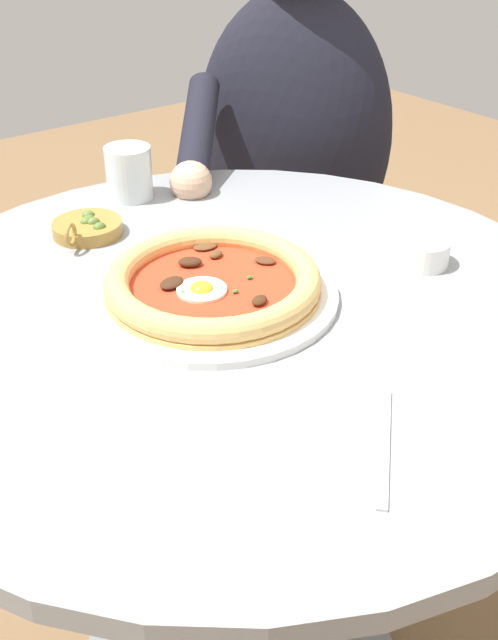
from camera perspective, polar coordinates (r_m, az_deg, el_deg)
name	(u,v)px	position (r m, az deg, el deg)	size (l,w,h in m)	color
dining_table	(238,431)	(1.05, -0.89, -8.57)	(0.92, 0.92, 0.73)	gray
pizza_on_plate	(213,285)	(0.92, -2.80, 2.75)	(0.32, 0.32, 0.04)	white
water_glass	(129,176)	(1.23, -9.23, 10.92)	(0.07, 0.07, 0.08)	silver
ramekin_capers	(423,251)	(1.03, 13.28, 5.20)	(0.07, 0.07, 0.04)	white
olive_pan	(88,227)	(1.12, -12.36, 7.00)	(0.11, 0.10, 0.04)	olive
fork_utensil	(384,445)	(0.72, 10.41, -9.50)	(0.13, 0.12, 0.00)	#BCBCC1
diner_person	(290,226)	(1.57, 3.15, 7.30)	(0.58, 0.44, 1.21)	#282833
cafe_chair_diner	(296,223)	(1.72, 3.67, 7.51)	(0.55, 0.55, 0.80)	#504A45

